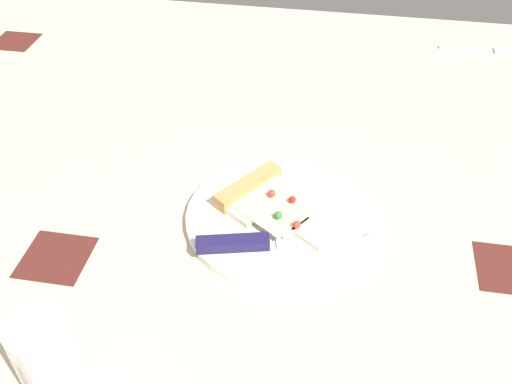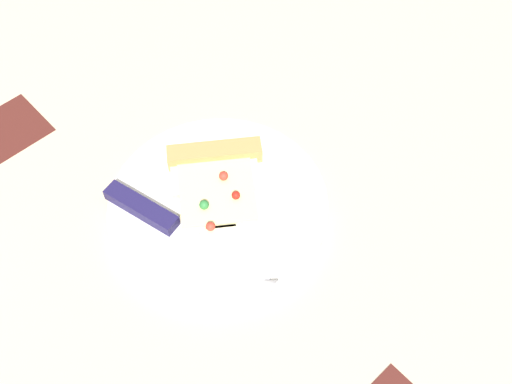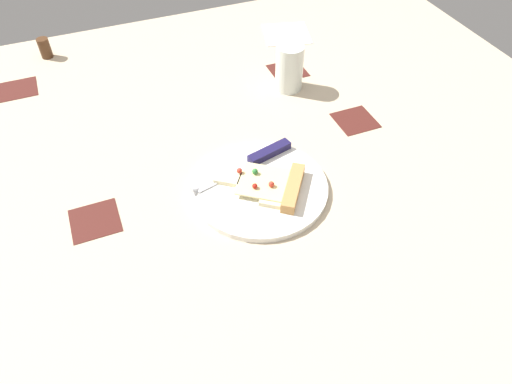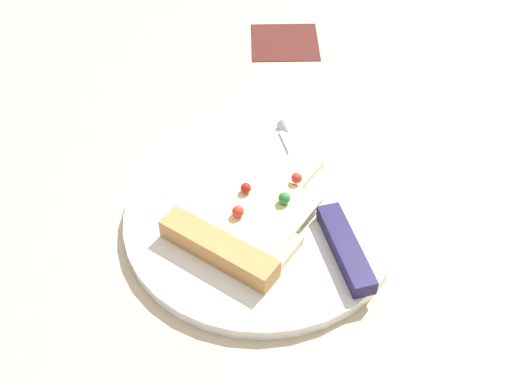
# 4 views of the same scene
# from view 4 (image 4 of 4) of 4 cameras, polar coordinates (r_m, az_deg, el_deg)

# --- Properties ---
(ground_plane) EXTENTS (1.55, 1.55, 0.03)m
(ground_plane) POSITION_cam_4_polar(r_m,az_deg,el_deg) (0.62, 2.67, -7.19)
(ground_plane) COLOR #C6B293
(ground_plane) RESTS_ON ground
(plate) EXTENTS (0.27, 0.27, 0.01)m
(plate) POSITION_cam_4_polar(r_m,az_deg,el_deg) (0.64, 0.47, -2.26)
(plate) COLOR white
(plate) RESTS_ON ground_plane
(pizza_slice) EXTENTS (0.19, 0.16, 0.02)m
(pizza_slice) POSITION_cam_4_polar(r_m,az_deg,el_deg) (0.61, -0.87, -2.86)
(pizza_slice) COLOR beige
(pizza_slice) RESTS_ON plate
(knife) EXTENTS (0.24, 0.08, 0.02)m
(knife) POSITION_cam_4_polar(r_m,az_deg,el_deg) (0.63, 6.48, -1.99)
(knife) COLOR silver
(knife) RESTS_ON plate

